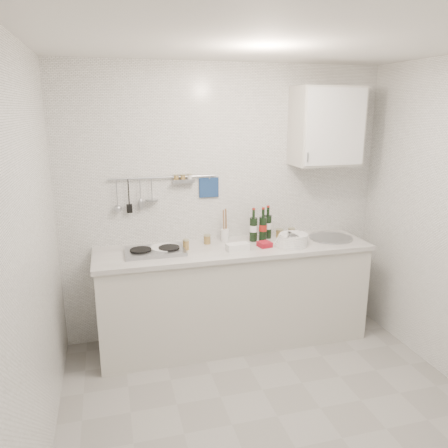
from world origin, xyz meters
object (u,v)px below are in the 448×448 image
object	(u,v)px
wall_cabinet	(326,126)
wine_bottles	(261,224)
plate_stack_hob	(164,249)
plate_stack_sink	(292,240)
utensil_crock	(225,233)

from	to	relation	value
wall_cabinet	wine_bottles	xyz separation A→B (m)	(-0.60, 0.01, -0.87)
wall_cabinet	plate_stack_hob	world-z (taller)	wall_cabinet
plate_stack_sink	wine_bottles	distance (m)	0.33
plate_stack_hob	wine_bottles	size ratio (longest dim) A/B	0.85
wall_cabinet	utensil_crock	size ratio (longest dim) A/B	2.27
plate_stack_sink	wall_cabinet	bearing A→B (deg)	28.48
wall_cabinet	plate_stack_hob	xyz separation A→B (m)	(-1.52, -0.09, -1.01)
plate_stack_sink	utensil_crock	bearing A→B (deg)	153.04
wine_bottles	utensil_crock	xyz separation A→B (m)	(-0.34, 0.05, -0.08)
plate_stack_sink	wine_bottles	world-z (taller)	wine_bottles
plate_stack_hob	utensil_crock	size ratio (longest dim) A/B	0.86
utensil_crock	plate_stack_hob	bearing A→B (deg)	-165.03
plate_stack_sink	wine_bottles	xyz separation A→B (m)	(-0.21, 0.22, 0.11)
wall_cabinet	plate_stack_sink	bearing A→B (deg)	-151.52
wall_cabinet	plate_stack_sink	distance (m)	1.08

